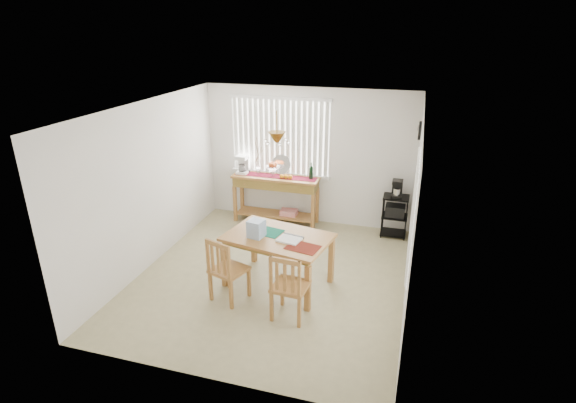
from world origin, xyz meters
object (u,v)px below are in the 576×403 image
(sideboard, at_px, (276,188))
(chair_right, at_px, (289,287))
(dining_table, at_px, (278,242))
(wire_cart, at_px, (395,212))
(chair_left, at_px, (227,270))
(cart_items, at_px, (397,189))

(sideboard, relative_size, chair_right, 1.73)
(dining_table, height_order, chair_right, chair_right)
(wire_cart, xyz_separation_m, chair_left, (-2.10, -2.76, 0.01))
(cart_items, bearing_deg, dining_table, -125.34)
(sideboard, xyz_separation_m, cart_items, (2.26, 0.01, 0.21))
(sideboard, bearing_deg, wire_cart, 0.13)
(wire_cart, relative_size, chair_right, 0.80)
(chair_right, bearing_deg, chair_left, 169.89)
(sideboard, xyz_separation_m, chair_right, (1.10, -2.93, -0.23))
(sideboard, distance_m, dining_table, 2.28)
(dining_table, distance_m, chair_left, 0.85)
(sideboard, distance_m, wire_cart, 2.27)
(chair_left, bearing_deg, wire_cart, 52.78)
(wire_cart, distance_m, dining_table, 2.67)
(sideboard, xyz_separation_m, wire_cart, (2.26, 0.00, -0.24))
(sideboard, bearing_deg, chair_right, -69.34)
(chair_right, bearing_deg, sideboard, 110.66)
(dining_table, xyz_separation_m, chair_left, (-0.56, -0.60, -0.23))
(cart_items, height_order, chair_right, cart_items)
(sideboard, relative_size, dining_table, 1.02)
(dining_table, height_order, chair_left, chair_left)
(sideboard, distance_m, cart_items, 2.27)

